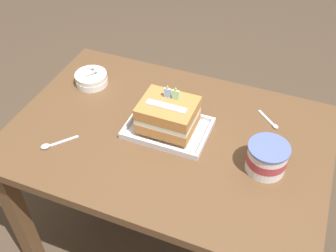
{
  "coord_description": "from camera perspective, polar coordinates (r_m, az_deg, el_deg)",
  "views": [
    {
      "loc": [
        0.38,
        -0.96,
        1.74
      ],
      "look_at": [
        -0.0,
        0.01,
        0.77
      ],
      "focal_mm": 42.9,
      "sensor_mm": 36.0,
      "label": 1
    }
  ],
  "objects": [
    {
      "name": "ground_plane",
      "position": [
        2.03,
        -0.0,
        -16.23
      ],
      "size": [
        8.0,
        8.0,
        0.0
      ],
      "primitive_type": "plane",
      "color": "#4C3D2D"
    },
    {
      "name": "dining_table",
      "position": [
        1.52,
        -0.0,
        -4.0
      ],
      "size": [
        1.14,
        0.77,
        0.74
      ],
      "color": "brown",
      "rests_on": "ground_plane"
    },
    {
      "name": "foil_tray",
      "position": [
        1.45,
        0.0,
        -0.42
      ],
      "size": [
        0.3,
        0.21,
        0.02
      ],
      "color": "silver",
      "rests_on": "dining_table"
    },
    {
      "name": "birthday_cake",
      "position": [
        1.4,
        0.0,
        1.62
      ],
      "size": [
        0.19,
        0.16,
        0.15
      ],
      "color": "#BF7E3F",
      "rests_on": "foil_tray"
    },
    {
      "name": "bowl_stack",
      "position": [
        1.69,
        -10.84,
        6.62
      ],
      "size": [
        0.13,
        0.13,
        0.11
      ],
      "color": "white",
      "rests_on": "dining_table"
    },
    {
      "name": "ice_cream_tub",
      "position": [
        1.33,
        13.87,
        -4.41
      ],
      "size": [
        0.13,
        0.13,
        0.1
      ],
      "color": "white",
      "rests_on": "dining_table"
    },
    {
      "name": "serving_spoon_near_tray",
      "position": [
        1.45,
        -16.48,
        -2.62
      ],
      "size": [
        0.1,
        0.11,
        0.01
      ],
      "color": "silver",
      "rests_on": "dining_table"
    },
    {
      "name": "serving_spoon_by_bowls",
      "position": [
        1.53,
        14.55,
        0.4
      ],
      "size": [
        0.09,
        0.09,
        0.01
      ],
      "color": "silver",
      "rests_on": "dining_table"
    }
  ]
}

